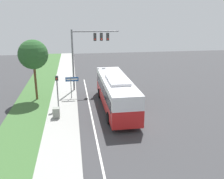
% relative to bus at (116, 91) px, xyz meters
% --- Properties ---
extents(ground_plane, '(80.00, 80.00, 0.00)m').
position_rel_bus_xyz_m(ground_plane, '(1.09, -3.12, -1.78)').
color(ground_plane, '#38383A').
extents(sidewalk, '(2.80, 80.00, 0.12)m').
position_rel_bus_xyz_m(sidewalk, '(-5.11, -3.12, -1.72)').
color(sidewalk, '#9E9E99').
rests_on(sidewalk, ground_plane).
extents(grass_verge, '(3.60, 80.00, 0.10)m').
position_rel_bus_xyz_m(grass_verge, '(-8.31, -3.12, -1.73)').
color(grass_verge, '#3D6633').
rests_on(grass_verge, ground_plane).
extents(lane_divider_near, '(0.14, 30.00, 0.01)m').
position_rel_bus_xyz_m(lane_divider_near, '(-2.51, -3.12, -1.77)').
color(lane_divider_near, silver).
rests_on(lane_divider_near, ground_plane).
extents(bus, '(2.70, 11.18, 3.24)m').
position_rel_bus_xyz_m(bus, '(0.00, 0.00, 0.00)').
color(bus, red).
rests_on(bus, ground_plane).
extents(signal_gantry, '(5.52, 0.41, 7.26)m').
position_rel_bus_xyz_m(signal_gantry, '(-2.18, 6.63, 3.49)').
color(signal_gantry, slate).
rests_on(signal_gantry, ground_plane).
extents(pedestrian_signal, '(0.28, 0.34, 3.33)m').
position_rel_bus_xyz_m(pedestrian_signal, '(-5.55, 0.68, 0.47)').
color(pedestrian_signal, slate).
rests_on(pedestrian_signal, ground_plane).
extents(street_sign, '(1.39, 0.08, 2.50)m').
position_rel_bus_xyz_m(street_sign, '(-4.21, 3.57, 0.02)').
color(street_sign, slate).
rests_on(street_sign, ground_plane).
extents(utility_cabinet, '(0.59, 0.62, 0.92)m').
position_rel_bus_xyz_m(utility_cabinet, '(-5.62, -1.72, -1.20)').
color(utility_cabinet, gray).
rests_on(utility_cabinet, sidewalk).
extents(roadside_tree, '(3.05, 3.05, 6.36)m').
position_rel_bus_xyz_m(roadside_tree, '(-7.97, 3.83, 3.14)').
color(roadside_tree, brown).
rests_on(roadside_tree, grass_verge).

